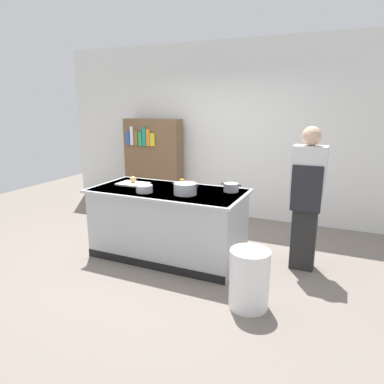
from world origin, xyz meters
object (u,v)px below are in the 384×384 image
Objects in this scene: sauce_pan at (231,187)px; bookshelf at (153,165)px; mixing_bowl at (144,189)px; trash_bin at (249,279)px; person_chef at (307,196)px; juice_cup at (182,183)px; stock_pot at (185,189)px; onion at (133,179)px.

sauce_pan is 2.56m from bookshelf.
bookshelf is (-1.06, 2.04, -0.09)m from mixing_bowl.
person_chef is at bearing 71.76° from trash_bin.
person_chef is at bearing 17.70° from mixing_bowl.
juice_cup is 1.68m from trash_bin.
sauce_pan is (0.46, 0.35, -0.02)m from stock_pot.
mixing_bowl is 0.55m from juice_cup.
onion is 0.34× the size of sauce_pan.
sauce_pan reaches higher than trash_bin.
stock_pot reaches higher than sauce_pan.
mixing_bowl is at bearing -62.40° from bookshelf.
onion is at bearing 166.08° from stock_pot.
stock_pot reaches higher than trash_bin.
trash_bin is (0.52, -0.99, -0.65)m from sauce_pan.
stock_pot is 0.20× the size of bookshelf.
juice_cup is at bearing -49.15° from bookshelf.
juice_cup is at bearing 102.85° from person_chef.
stock_pot is 0.52m from mixing_bowl.
trash_bin is at bearing -45.01° from bookshelf.
onion is 0.92m from stock_pot.
person_chef is 3.26m from bookshelf.
person_chef is (0.89, 0.12, -0.04)m from sauce_pan.
stock_pot is 0.58m from sauce_pan.
sauce_pan is 1.07m from mixing_bowl.
stock_pot is 2.48m from bookshelf.
onion is at bearing -174.37° from sauce_pan.
bookshelf is at bearing 111.75° from onion.
bookshelf is at bearing 71.98° from person_chef.
trash_bin is at bearing 170.04° from person_chef.
mixing_bowl is at bearing -154.02° from sauce_pan.
bookshelf reaches higher than onion.
mixing_bowl is 0.12× the size of person_chef.
stock_pot is at bearing 117.62° from person_chef.
juice_cup reaches higher than trash_bin.
person_chef is at bearing 4.57° from juice_cup.
bookshelf is at bearing 117.60° from mixing_bowl.
juice_cup is 1.57m from person_chef.
stock_pot is at bearing 147.22° from trash_bin.
onion is 2.17m from trash_bin.
stock_pot is at bearing -59.03° from juice_cup.
stock_pot reaches higher than mixing_bowl.
juice_cup is at bearing -179.73° from sauce_pan.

